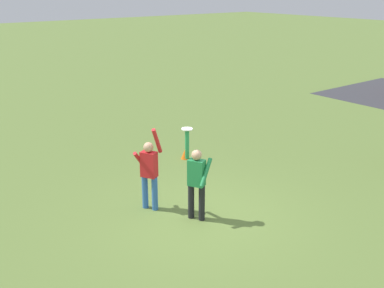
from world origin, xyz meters
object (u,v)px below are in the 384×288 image
field_cone_orange (185,154)px  person_catcher (197,179)px  frisbee_disc (187,129)px  person_defender (149,170)px

field_cone_orange → person_catcher: bearing=-33.3°
frisbee_disc → person_catcher: bearing=27.4°
person_catcher → frisbee_disc: frisbee_disc is taller
frisbee_disc → field_cone_orange: 4.17m
person_catcher → frisbee_disc: size_ratio=8.65×
person_catcher → person_defender: (-1.06, -0.55, -0.00)m
frisbee_disc → field_cone_orange: frisbee_disc is taller
frisbee_disc → field_cone_orange: (-2.98, 2.19, -1.93)m
person_catcher → frisbee_disc: 1.13m
person_defender → field_cone_orange: (-2.12, 2.64, -0.82)m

